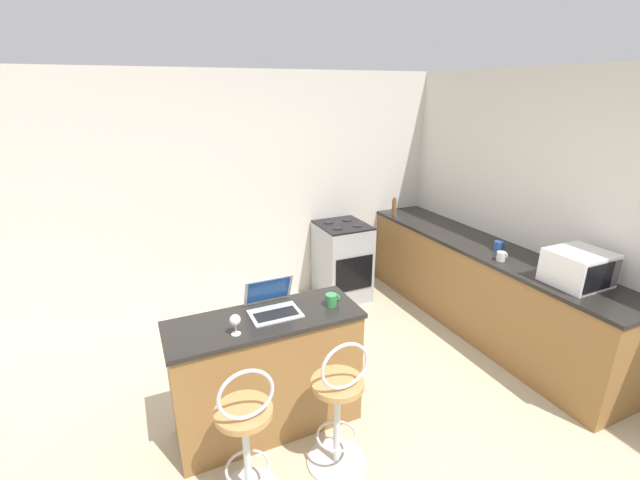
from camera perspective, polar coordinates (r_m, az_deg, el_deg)
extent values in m
plane|color=#BCAD8E|center=(3.28, 4.41, -27.73)|extent=(20.00, 20.00, 0.00)
cube|color=silver|center=(4.81, -10.44, 5.93)|extent=(12.00, 0.06, 2.60)
cube|color=silver|center=(4.17, 35.26, 0.44)|extent=(0.06, 12.00, 2.60)
cube|color=olive|center=(3.28, -7.03, -17.48)|extent=(1.32, 0.47, 0.88)
cube|color=black|center=(3.03, -7.39, -10.52)|extent=(1.35, 0.50, 0.03)
cube|color=olive|center=(4.78, 20.49, -6.05)|extent=(0.61, 3.09, 0.88)
cube|color=black|center=(4.61, 21.16, -0.88)|extent=(0.64, 3.12, 0.03)
cylinder|color=silver|center=(2.92, -9.72, -26.42)|extent=(0.04, 0.04, 0.63)
torus|color=silver|center=(2.99, -9.60, -27.72)|extent=(0.28, 0.28, 0.02)
cylinder|color=#B7844C|center=(2.70, -10.14, -21.63)|extent=(0.34, 0.34, 0.04)
torus|color=silver|center=(2.50, -9.83, -19.67)|extent=(0.32, 0.02, 0.32)
cylinder|color=silver|center=(3.29, 2.18, -27.34)|extent=(0.40, 0.40, 0.02)
cylinder|color=silver|center=(3.07, 2.26, -23.32)|extent=(0.04, 0.04, 0.63)
torus|color=silver|center=(3.13, 2.24, -24.61)|extent=(0.28, 0.28, 0.02)
cylinder|color=#B7844C|center=(2.86, 2.35, -18.56)|extent=(0.34, 0.34, 0.04)
torus|color=silver|center=(2.68, 3.35, -16.46)|extent=(0.32, 0.02, 0.32)
cube|color=#B7BABF|center=(3.05, -5.99, -9.75)|extent=(0.35, 0.25, 0.01)
cube|color=black|center=(3.03, -5.87, -9.80)|extent=(0.30, 0.14, 0.00)
cube|color=#B7BABF|center=(3.11, -6.89, -6.65)|extent=(0.35, 0.10, 0.22)
cube|color=#19478C|center=(3.10, -6.86, -6.65)|extent=(0.31, 0.08, 0.18)
cube|color=white|center=(4.00, 31.18, -3.16)|extent=(0.44, 0.39, 0.27)
cube|color=black|center=(3.87, 33.20, -4.25)|extent=(0.31, 0.01, 0.22)
cube|color=#4C4C51|center=(4.04, 34.72, -3.68)|extent=(0.09, 0.01, 0.22)
cube|color=#9EA3A8|center=(5.13, 2.96, -2.90)|extent=(0.55, 0.60, 0.90)
cube|color=black|center=(4.90, 4.60, -4.52)|extent=(0.47, 0.01, 0.40)
cube|color=black|center=(4.97, 3.05, 2.00)|extent=(0.55, 0.60, 0.02)
cylinder|color=black|center=(4.81, 2.40, 1.58)|extent=(0.11, 0.11, 0.01)
cylinder|color=black|center=(4.93, 4.97, 1.95)|extent=(0.11, 0.11, 0.01)
cylinder|color=black|center=(5.02, 1.17, 2.35)|extent=(0.11, 0.11, 0.01)
cylinder|color=black|center=(5.13, 3.66, 2.69)|extent=(0.11, 0.11, 0.01)
cylinder|color=#2D51AD|center=(4.49, 22.70, -0.73)|extent=(0.08, 0.08, 0.10)
torus|color=#2D51AD|center=(4.53, 23.17, -0.57)|extent=(0.01, 0.06, 0.06)
cylinder|color=white|center=(4.24, 22.99, -2.01)|extent=(0.08, 0.08, 0.09)
torus|color=white|center=(4.27, 23.45, -1.85)|extent=(0.01, 0.06, 0.06)
cylinder|color=brown|center=(5.34, 9.84, 4.24)|extent=(0.05, 0.05, 0.21)
sphere|color=brown|center=(5.31, 9.91, 5.47)|extent=(0.04, 0.04, 0.04)
cylinder|color=#338447|center=(3.13, 1.49, -7.99)|extent=(0.08, 0.08, 0.09)
torus|color=#338447|center=(3.15, 2.39, -7.73)|extent=(0.01, 0.06, 0.06)
cylinder|color=silver|center=(2.86, -11.12, -12.17)|extent=(0.06, 0.06, 0.00)
cylinder|color=silver|center=(2.84, -11.17, -11.54)|extent=(0.01, 0.01, 0.07)
sphere|color=silver|center=(2.81, -11.26, -10.41)|extent=(0.07, 0.07, 0.07)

